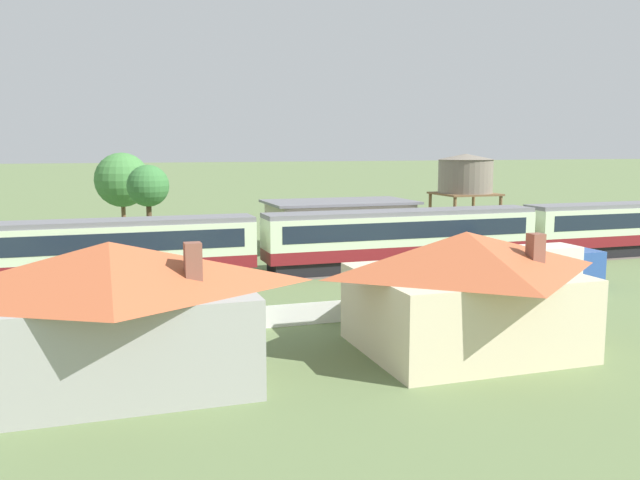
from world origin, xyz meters
TOP-DOWN VIEW (x-y plane):
  - ground_plane at (0.00, 0.00)m, footprint 600.00×600.00m
  - passenger_train at (-9.55, -0.04)m, footprint 79.77×2.86m
  - railway_track at (-7.77, -0.04)m, footprint 134.80×3.60m
  - station_building at (-0.58, 10.34)m, footprint 11.97×8.16m
  - water_tower at (11.41, 10.95)m, footprint 4.99×4.99m
  - cottage_terracotta_roof at (-19.14, -18.13)m, footprint 10.22×5.88m
  - cottage_terracotta_roof_2 at (-5.31, -17.81)m, footprint 8.93×7.45m
  - parked_car_yellow at (-20.84, -5.90)m, footprint 4.70×2.09m
  - delivery_truck_blue at (5.97, -8.73)m, footprint 5.62×2.10m
  - yard_tree_0 at (-17.37, 17.80)m, footprint 4.58×4.58m
  - yard_tree_1 at (-15.61, 12.84)m, footprint 3.28×3.28m

SIDE VIEW (x-z plane):
  - ground_plane at x=0.00m, z-range 0.00..0.00m
  - railway_track at x=-7.77m, z-range -0.01..0.03m
  - parked_car_yellow at x=-20.84m, z-range -0.02..1.23m
  - delivery_truck_blue at x=5.97m, z-range 0.04..2.58m
  - station_building at x=-0.58m, z-range 0.03..3.90m
  - passenger_train at x=-9.55m, z-range 0.22..4.23m
  - cottage_terracotta_roof_2 at x=-5.31m, z-range 0.09..5.00m
  - cottage_terracotta_roof at x=-19.14m, z-range 0.09..5.26m
  - yard_tree_1 at x=-15.61m, z-range 1.74..8.61m
  - yard_tree_0 at x=-17.37m, z-range 1.58..9.35m
  - water_tower at x=11.41m, z-range 1.98..9.62m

